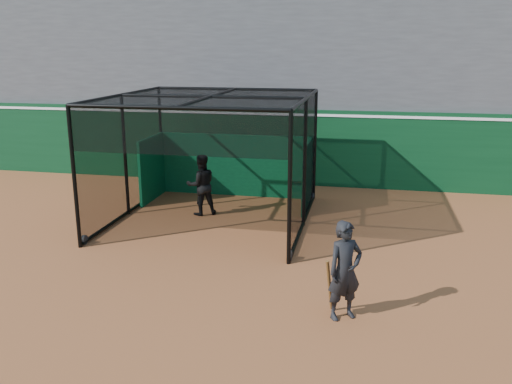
# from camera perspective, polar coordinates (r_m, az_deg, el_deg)

# --- Properties ---
(ground) EXTENTS (120.00, 120.00, 0.00)m
(ground) POSITION_cam_1_polar(r_m,az_deg,el_deg) (10.74, -7.47, -9.69)
(ground) COLOR brown
(ground) RESTS_ON ground
(outfield_wall) EXTENTS (50.00, 0.50, 2.50)m
(outfield_wall) POSITION_cam_1_polar(r_m,az_deg,el_deg) (18.27, 1.06, 5.00)
(outfield_wall) COLOR #093619
(outfield_wall) RESTS_ON ground
(grandstand) EXTENTS (50.00, 7.85, 8.95)m
(grandstand) POSITION_cam_1_polar(r_m,az_deg,el_deg) (21.72, 3.00, 15.03)
(grandstand) COLOR #4C4C4F
(grandstand) RESTS_ON ground
(batting_cage) EXTENTS (4.94, 5.36, 3.25)m
(batting_cage) POSITION_cam_1_polar(r_m,az_deg,el_deg) (14.17, -4.66, 3.39)
(batting_cage) COLOR black
(batting_cage) RESTS_ON ground
(batter) EXTENTS (1.02, 0.95, 1.67)m
(batter) POSITION_cam_1_polar(r_m,az_deg,el_deg) (14.81, -5.79, 0.75)
(batter) COLOR black
(batter) RESTS_ON ground
(on_deck_player) EXTENTS (0.75, 0.69, 1.72)m
(on_deck_player) POSITION_cam_1_polar(r_m,az_deg,el_deg) (9.24, 9.32, -8.18)
(on_deck_player) COLOR black
(on_deck_player) RESTS_ON ground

